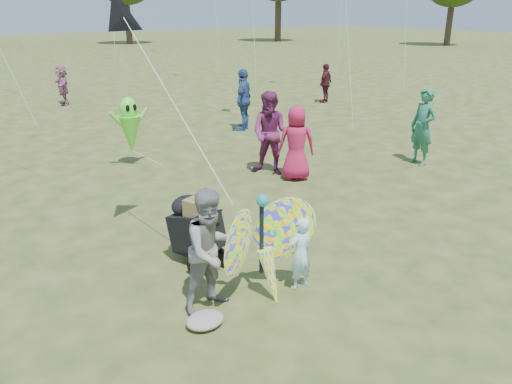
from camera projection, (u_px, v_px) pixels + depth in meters
ground at (330, 292)px, 7.01m from camera, size 160.00×160.00×0.00m
child_girl at (300, 253)px, 6.95m from camera, size 0.40×0.27×1.08m
adult_man at (212, 250)px, 6.41m from camera, size 0.86×0.69×1.66m
grey_bag at (205, 320)px, 6.25m from camera, size 0.49×0.40×0.16m
crowd_a at (296, 143)px, 11.36m from camera, size 1.00×0.92×1.72m
crowd_c at (244, 100)px, 16.01m from camera, size 1.20×1.08×1.96m
crowd_e at (271, 134)px, 11.72m from camera, size 1.15×1.21×1.96m
crowd_f at (423, 127)px, 12.45m from camera, size 0.55×0.76×1.92m
crowd_h at (326, 83)px, 20.78m from camera, size 1.02×0.69×1.60m
crowd_j at (63, 85)px, 20.32m from camera, size 0.73×1.53×1.58m
jogging_stroller at (195, 226)px, 7.65m from camera, size 0.70×1.12×1.09m
butterfly_kite at (265, 249)px, 6.64m from camera, size 1.74×0.75×1.70m
delta_kite_rig at (124, 18)px, 7.23m from camera, size 0.89×2.58×2.72m
alien_kite at (130, 128)px, 12.29m from camera, size 1.12×0.69×1.74m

